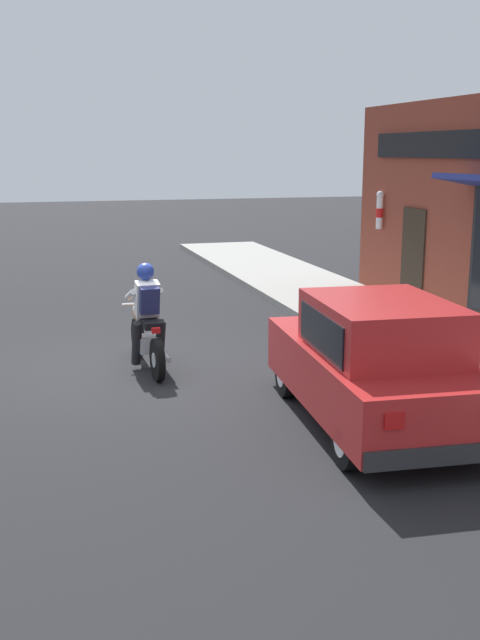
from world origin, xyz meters
TOP-DOWN VIEW (x-y plane):
  - ground_plane at (0.00, 0.00)m, footprint 80.00×80.00m
  - sidewalk_curb at (4.91, 3.00)m, footprint 2.60×22.00m
  - motorcycle_with_rider at (0.25, -0.11)m, footprint 0.57×2.02m
  - car_hatchback at (2.46, -3.27)m, footprint 1.91×3.89m

SIDE VIEW (x-z plane):
  - ground_plane at x=0.00m, z-range 0.00..0.00m
  - sidewalk_curb at x=4.91m, z-range 0.00..0.14m
  - motorcycle_with_rider at x=0.25m, z-range -0.13..1.49m
  - car_hatchback at x=2.46m, z-range -0.02..1.55m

